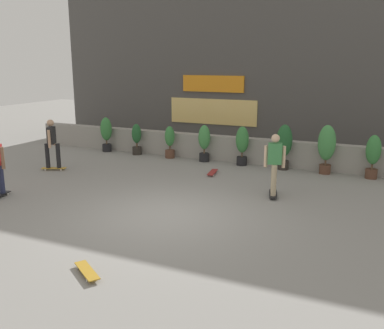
# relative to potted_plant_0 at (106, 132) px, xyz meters

# --- Properties ---
(ground_plane) EXTENTS (48.00, 48.00, 0.00)m
(ground_plane) POSITION_rel_potted_plant_0_xyz_m (5.63, -5.55, -0.78)
(ground_plane) COLOR gray
(planter_wall) EXTENTS (18.00, 0.40, 0.90)m
(planter_wall) POSITION_rel_potted_plant_0_xyz_m (5.63, 0.45, -0.33)
(planter_wall) COLOR gray
(planter_wall) RESTS_ON ground
(building_backdrop) EXTENTS (20.00, 2.08, 6.50)m
(building_backdrop) POSITION_rel_potted_plant_0_xyz_m (5.62, 4.45, 2.47)
(building_backdrop) COLOR #4C4947
(building_backdrop) RESTS_ON ground
(potted_plant_0) EXTENTS (0.45, 0.45, 1.37)m
(potted_plant_0) POSITION_rel_potted_plant_0_xyz_m (0.00, 0.00, 0.00)
(potted_plant_0) COLOR black
(potted_plant_0) RESTS_ON ground
(potted_plant_1) EXTENTS (0.37, 0.37, 1.20)m
(potted_plant_1) POSITION_rel_potted_plant_0_xyz_m (1.41, 0.00, -0.15)
(potted_plant_1) COLOR #2D2823
(potted_plant_1) RESTS_ON ground
(potted_plant_2) EXTENTS (0.37, 0.37, 1.20)m
(potted_plant_2) POSITION_rel_potted_plant_0_xyz_m (2.86, 0.00, -0.15)
(potted_plant_2) COLOR brown
(potted_plant_2) RESTS_ON ground
(potted_plant_3) EXTENTS (0.43, 0.43, 1.32)m
(potted_plant_3) POSITION_rel_potted_plant_0_xyz_m (4.26, -0.00, -0.04)
(potted_plant_3) COLOR black
(potted_plant_3) RESTS_ON ground
(potted_plant_4) EXTENTS (0.45, 0.45, 1.36)m
(potted_plant_4) POSITION_rel_potted_plant_0_xyz_m (5.68, 0.00, -0.01)
(potted_plant_4) COLOR black
(potted_plant_4) RESTS_ON ground
(potted_plant_5) EXTENTS (0.52, 0.52, 1.52)m
(potted_plant_5) POSITION_rel_potted_plant_0_xyz_m (7.14, -0.00, 0.11)
(potted_plant_5) COLOR #2D2823
(potted_plant_5) RESTS_ON ground
(potted_plant_6) EXTENTS (0.56, 0.56, 1.59)m
(potted_plant_6) POSITION_rel_potted_plant_0_xyz_m (8.50, 0.00, 0.15)
(potted_plant_6) COLOR brown
(potted_plant_6) RESTS_ON ground
(potted_plant_7) EXTENTS (0.45, 0.45, 1.36)m
(potted_plant_7) POSITION_rel_potted_plant_0_xyz_m (9.89, -0.00, -0.01)
(potted_plant_7) COLOR brown
(potted_plant_7) RESTS_ON ground
(skater_by_wall_right) EXTENTS (0.54, 0.82, 1.70)m
(skater_by_wall_right) POSITION_rel_potted_plant_0_xyz_m (7.58, -3.07, 0.16)
(skater_by_wall_right) COLOR black
(skater_by_wall_right) RESTS_ON ground
(skater_by_wall_left) EXTENTS (0.81, 0.52, 1.70)m
(skater_by_wall_left) POSITION_rel_potted_plant_0_xyz_m (0.18, -3.28, 0.16)
(skater_by_wall_left) COLOR #BF8C26
(skater_by_wall_left) RESTS_ON ground
(skateboard_near_camera) EXTENTS (0.78, 0.61, 0.08)m
(skateboard_near_camera) POSITION_rel_potted_plant_0_xyz_m (5.78, -8.71, -0.72)
(skateboard_near_camera) COLOR #BF8C26
(skateboard_near_camera) RESTS_ON ground
(skateboard_aside) EXTENTS (0.33, 0.82, 0.08)m
(skateboard_aside) POSITION_rel_potted_plant_0_xyz_m (5.22, -1.57, -0.72)
(skateboard_aside) COLOR maroon
(skateboard_aside) RESTS_ON ground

